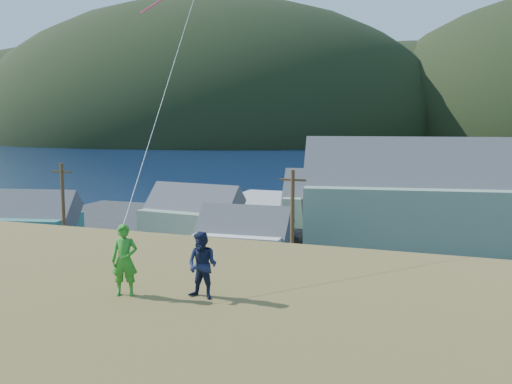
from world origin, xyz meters
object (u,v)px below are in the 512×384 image
(shed_teal, at_px, (32,222))
(shed_white, at_px, (243,239))
(shed_palegreen_near, at_px, (192,216))
(lodge, at_px, (504,200))
(shed_palegreen_far, at_px, (339,202))
(kite_flyer_green, at_px, (125,260))
(kite_flyer_navy, at_px, (202,265))
(wharf, at_px, (327,204))

(shed_teal, distance_m, shed_white, 19.82)
(shed_teal, bearing_deg, shed_palegreen_near, 16.10)
(lodge, height_order, shed_palegreen_far, lodge)
(shed_teal, height_order, kite_flyer_green, kite_flyer_green)
(shed_white, bearing_deg, kite_flyer_green, -77.75)
(kite_flyer_green, xyz_separation_m, kite_flyer_navy, (1.80, 0.40, -0.07))
(shed_teal, bearing_deg, kite_flyer_green, -57.76)
(shed_white, distance_m, kite_flyer_navy, 30.23)
(wharf, xyz_separation_m, kite_flyer_navy, (10.16, -58.75, 7.52))
(wharf, relative_size, shed_white, 3.54)
(wharf, bearing_deg, kite_flyer_navy, -80.19)
(lodge, distance_m, kite_flyer_navy, 40.72)
(lodge, xyz_separation_m, shed_palegreen_near, (-26.34, -4.95, -2.07))
(wharf, relative_size, kite_flyer_navy, 16.81)
(shed_white, bearing_deg, shed_palegreen_near, 135.47)
(kite_flyer_green, bearing_deg, shed_palegreen_far, 74.92)
(shed_teal, distance_m, kite_flyer_navy, 41.10)
(lodge, bearing_deg, shed_white, -158.37)
(lodge, distance_m, shed_palegreen_far, 15.85)
(wharf, distance_m, shed_teal, 36.42)
(shed_teal, xyz_separation_m, shed_palegreen_near, (12.31, 6.61, 0.13))
(shed_white, bearing_deg, shed_palegreen_far, 73.40)
(shed_teal, distance_m, kite_flyer_green, 40.12)
(kite_flyer_green, bearing_deg, lodge, 54.55)
(kite_flyer_navy, bearing_deg, shed_palegreen_near, 122.25)
(lodge, bearing_deg, shed_palegreen_near, -179.18)
(shed_white, xyz_separation_m, shed_palegreen_far, (3.91, 16.61, 0.66))
(lodge, relative_size, kite_flyer_green, 20.39)
(shed_palegreen_near, bearing_deg, shed_teal, -146.08)
(wharf, xyz_separation_m, kite_flyer_green, (8.36, -59.15, 7.59))
(wharf, distance_m, shed_white, 30.78)
(kite_flyer_navy, bearing_deg, lodge, 82.80)
(shed_palegreen_far, bearing_deg, wharf, 98.69)
(lodge, xyz_separation_m, shed_white, (-18.83, -11.51, -2.31))
(kite_flyer_green, bearing_deg, shed_white, 85.41)
(kite_flyer_navy, bearing_deg, shed_white, 114.91)
(shed_palegreen_near, bearing_deg, shed_palegreen_far, 47.02)
(shed_white, bearing_deg, lodge, 28.09)
(shed_white, bearing_deg, kite_flyer_navy, -74.20)
(shed_palegreen_near, height_order, shed_palegreen_far, shed_palegreen_far)
(shed_palegreen_near, bearing_deg, shed_white, -35.48)
(shed_palegreen_near, height_order, kite_flyer_green, kite_flyer_green)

